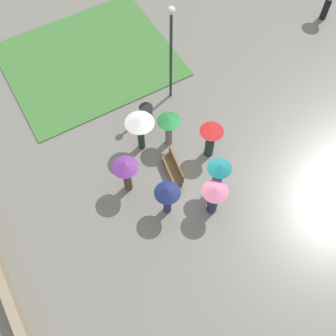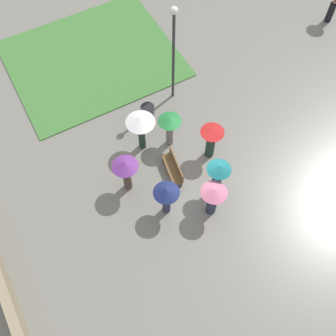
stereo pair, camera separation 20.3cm
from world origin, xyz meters
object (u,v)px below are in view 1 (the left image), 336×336
Objects in this scene: crowd_person_green at (169,125)px; park_bench at (174,168)px; crowd_person_teal at (218,174)px; crowd_person_navy at (167,195)px; crowd_person_pink at (214,196)px; crowd_person_purple at (126,170)px; crowd_person_red at (211,136)px; lamp_post at (171,44)px; crowd_person_white at (140,125)px; trash_bin at (146,114)px.

park_bench is at bearing -99.34° from crowd_person_green.
crowd_person_navy is (-0.21, -2.10, -0.02)m from crowd_person_teal.
crowd_person_purple is (-2.49, -2.37, 0.22)m from crowd_person_pink.
park_bench is at bearing -149.19° from crowd_person_red.
crowd_person_pink is 3.45m from crowd_person_purple.
lamp_post is 5.39m from crowd_person_purple.
crowd_person_pink is (3.96, 0.97, -0.37)m from crowd_person_white.
crowd_person_purple is (-0.33, -1.91, 0.97)m from park_bench.
crowd_person_navy is 1.86m from crowd_person_purple.
crowd_person_white reaches higher than crowd_person_purple.
crowd_person_green is (-3.58, 0.14, 0.08)m from crowd_person_pink.
lamp_post is 6.08m from crowd_person_navy.
crowd_person_green is (-1.42, 0.60, 0.84)m from park_bench.
crowd_person_teal is at bearing 138.27° from crowd_person_white.
lamp_post is 2.81× the size of crowd_person_green.
crowd_person_teal reaches higher than crowd_person_white.
crowd_person_teal reaches higher than crowd_person_purple.
crowd_person_red is at bearing 102.44° from park_bench.
crowd_person_white is 1.21m from crowd_person_green.
crowd_person_white is at bearing 16.73° from crowd_person_navy.
crowd_person_red is (1.71, 2.29, -0.29)m from crowd_person_white.
crowd_person_green is at bearing 8.83° from trash_bin.
crowd_person_red is (0.24, 3.69, -0.13)m from crowd_person_purple.
crowd_person_white is (1.17, -0.87, 1.15)m from trash_bin.
crowd_person_red is at bearing 166.34° from crowd_person_white.
crowd_person_teal is (5.16, -0.93, -1.78)m from lamp_post.
lamp_post reaches higher than crowd_person_green.
crowd_person_purple is (-1.64, -0.86, 0.11)m from crowd_person_navy.
crowd_person_pink is at bearing 113.33° from crowd_person_purple.
crowd_person_navy reaches higher than trash_bin.
trash_bin is 0.46× the size of crowd_person_red.
crowd_person_navy is 0.91× the size of crowd_person_purple.
crowd_person_teal is (1.52, 1.05, 0.88)m from park_bench.
crowd_person_red is (3.55, -0.21, -1.82)m from lamp_post.
lamp_post is at bearing -120.66° from crowd_person_white.
crowd_person_navy is (4.96, -3.03, -1.80)m from lamp_post.
crowd_person_pink is 1.03× the size of crowd_person_green.
crowd_person_white is at bearing 104.82° from crowd_person_pink.
crowd_person_navy is 1.00× the size of crowd_person_green.
crowd_person_pink is at bearing -92.97° from crowd_person_navy.
crowd_person_pink is 0.89× the size of crowd_person_teal.
lamp_post is at bearing 114.32° from crowd_person_red.
crowd_person_red is at bearing 60.73° from crowd_person_pink.
crowd_person_pink is at bearing 1.15° from trash_bin.
crowd_person_white reaches higher than park_bench.
crowd_person_purple reaches higher than crowd_person_red.
crowd_person_purple is at bearing -90.56° from park_bench.
crowd_person_navy is at bearing -18.16° from trash_bin.
trash_bin is at bearing -67.56° from lamp_post.
trash_bin is 0.48× the size of crowd_person_pink.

